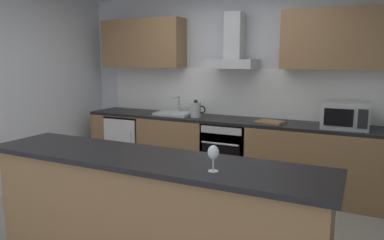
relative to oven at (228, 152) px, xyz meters
The scene contains 15 objects.
ground 1.54m from the oven, 93.30° to the right, with size 5.64×4.61×0.02m, color gray.
wall_back 0.94m from the oven, 101.72° to the left, with size 5.64×0.12×2.60m, color silver.
wall_left 2.99m from the oven, 149.33° to the right, with size 0.12×4.61×2.60m, color silver.
backsplash_tile 0.84m from the oven, 104.15° to the left, with size 3.94×0.02×0.66m, color white.
counter_back 0.09m from the oven, 162.66° to the left, with size 4.08×0.60×0.90m.
counter_island 2.16m from the oven, 86.84° to the right, with size 2.78×0.64×0.95m.
upper_cabinets 1.46m from the oven, 115.55° to the left, with size 4.03×0.32×0.70m.
oven is the anchor object (origin of this frame).
refrigerator 1.58m from the oven, behind, with size 0.58×0.60×0.85m.
microwave 1.52m from the oven, ahead, with size 0.50×0.38×0.30m.
sink 0.94m from the oven, behind, with size 0.50×0.40×0.26m.
kettle 0.72m from the oven, behind, with size 0.29×0.15×0.24m.
range_hood 1.33m from the oven, 90.00° to the left, with size 0.62×0.45×0.72m.
wine_glass 2.46m from the oven, 72.45° to the right, with size 0.08×0.08×0.18m.
chopping_board 0.72m from the oven, ahead, with size 0.34×0.22×0.02m, color #9E7247.
Camera 1 is at (1.65, -2.87, 1.67)m, focal length 32.94 mm.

